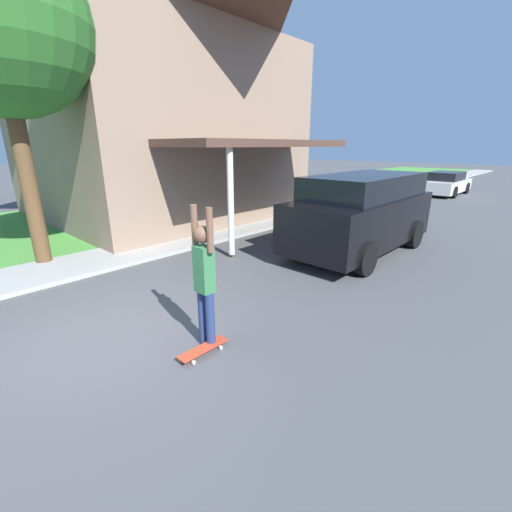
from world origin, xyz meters
name	(u,v)px	position (x,y,z in m)	size (l,w,h in m)	color
ground_plane	(98,338)	(0.00, 0.00, 0.00)	(120.00, 120.00, 0.00)	#49494C
lawn	(158,214)	(-8.00, 6.00, 0.04)	(10.00, 80.00, 0.08)	#478E38
sidewalk	(228,230)	(-3.60, 6.00, 0.05)	(1.80, 80.00, 0.10)	#9E9E99
house	(154,96)	(-8.09, 6.32, 4.68)	(11.78, 9.48, 8.89)	#89705B
suv_parked	(362,212)	(0.80, 6.86, 1.11)	(2.15, 4.92, 2.10)	black
car_down_street	(445,183)	(-0.97, 21.15, 0.65)	(1.95, 4.51, 1.33)	silver
skateboarder	(204,277)	(1.40, 1.03, 1.08)	(0.41, 0.24, 2.08)	navy
skateboard	(203,349)	(1.53, 0.85, 0.08)	(0.21, 0.79, 0.10)	#B73D23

